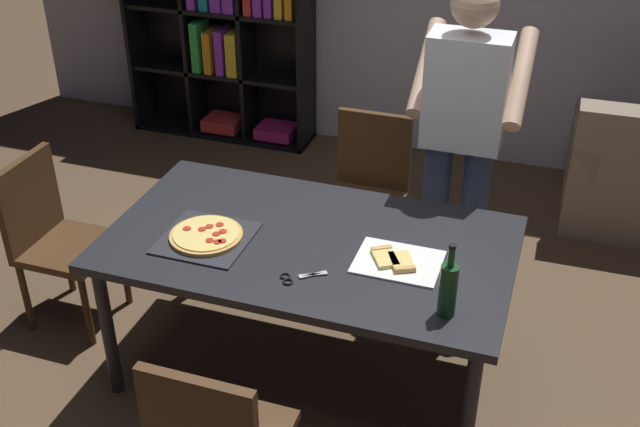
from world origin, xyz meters
TOP-DOWN VIEW (x-y plane):
  - ground_plane at (0.00, 0.00)m, footprint 12.00×12.00m
  - dining_table at (0.00, 0.00)m, footprint 1.79×1.02m
  - chair_far_side at (0.00, 1.00)m, footprint 0.42×0.42m
  - chair_left_end at (-1.38, 0.00)m, footprint 0.42×0.42m
  - bookshelf at (-1.49, 2.38)m, footprint 1.40×0.35m
  - person_serving_pizza at (0.52, 0.78)m, footprint 0.55×0.54m
  - pepperoni_pizza_on_tray at (-0.43, -0.14)m, footprint 0.38×0.38m
  - pizza_slices_on_towel at (0.41, -0.05)m, footprint 0.36×0.28m
  - wine_bottle at (0.67, -0.32)m, footprint 0.07×0.07m
  - kitchen_scissors at (0.05, -0.29)m, footprint 0.19×0.15m

SIDE VIEW (x-z plane):
  - ground_plane at x=0.00m, z-range 0.00..0.00m
  - chair_far_side at x=0.00m, z-range 0.06..0.96m
  - chair_left_end at x=-1.38m, z-range 0.06..0.96m
  - dining_table at x=0.00m, z-range 0.31..1.06m
  - kitchen_scissors at x=0.05m, z-range 0.75..0.76m
  - pizza_slices_on_towel at x=0.41m, z-range 0.74..0.78m
  - pepperoni_pizza_on_tray at x=-0.43m, z-range 0.75..0.78m
  - wine_bottle at x=0.67m, z-range 0.71..1.03m
  - person_serving_pizza at x=0.52m, z-range 0.12..1.87m
  - bookshelf at x=-1.49m, z-range 0.03..1.98m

